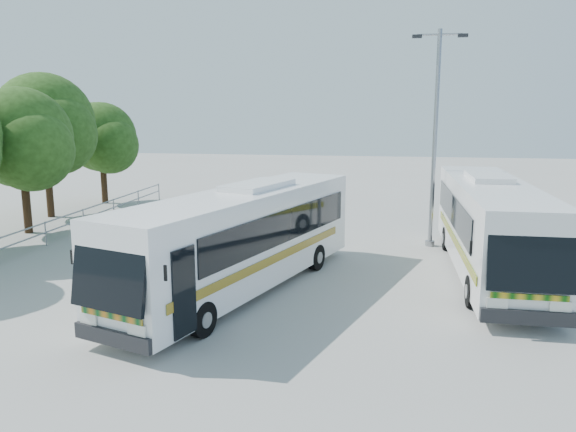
% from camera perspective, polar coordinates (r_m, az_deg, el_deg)
% --- Properties ---
extents(ground, '(100.00, 100.00, 0.00)m').
position_cam_1_polar(ground, '(18.64, -1.68, -6.39)').
color(ground, '#9C9C97').
rests_on(ground, ground).
extents(kerb_divider, '(0.40, 16.00, 0.15)m').
position_cam_1_polar(kerb_divider, '(21.01, -6.82, -4.26)').
color(kerb_divider, '#B2B2AD').
rests_on(kerb_divider, ground).
extents(railing, '(0.06, 22.00, 1.00)m').
position_cam_1_polar(railing, '(25.77, -22.25, -0.67)').
color(railing, gray).
rests_on(railing, ground).
extents(tree_far_c, '(4.97, 4.69, 6.49)m').
position_cam_1_polar(tree_far_c, '(27.44, -25.39, 7.17)').
color(tree_far_c, '#382314').
rests_on(tree_far_c, ground).
extents(tree_far_d, '(5.62, 5.30, 7.33)m').
position_cam_1_polar(tree_far_d, '(31.16, -23.42, 8.66)').
color(tree_far_d, '#382314').
rests_on(tree_far_d, ground).
extents(tree_far_e, '(4.54, 4.28, 5.92)m').
position_cam_1_polar(tree_far_e, '(34.75, -18.34, 7.59)').
color(tree_far_e, '#382314').
rests_on(tree_far_e, ground).
extents(coach_main, '(5.58, 11.21, 3.08)m').
position_cam_1_polar(coach_main, '(17.07, -4.63, -2.17)').
color(coach_main, white).
rests_on(coach_main, ground).
extents(coach_adjacent, '(2.41, 11.21, 3.11)m').
position_cam_1_polar(coach_adjacent, '(19.99, 19.85, -0.82)').
color(coach_adjacent, silver).
rests_on(coach_adjacent, ground).
extents(lamppost, '(2.08, 0.20, 8.53)m').
position_cam_1_polar(lamppost, '(23.10, 14.73, 8.47)').
color(lamppost, gray).
rests_on(lamppost, ground).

